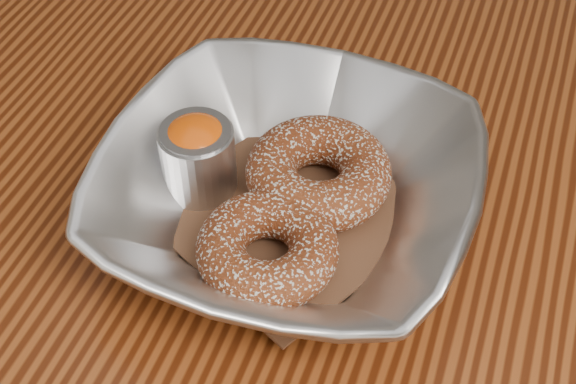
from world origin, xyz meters
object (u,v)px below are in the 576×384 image
(donut_back, at_px, (318,172))
(donut_front, at_px, (267,249))
(serving_bowl, at_px, (288,193))
(ramekin, at_px, (198,155))
(table, at_px, (332,271))

(donut_back, xyz_separation_m, donut_front, (-0.01, -0.07, -0.00))
(serving_bowl, relative_size, donut_back, 2.48)
(donut_front, distance_m, ramekin, 0.08)
(table, xyz_separation_m, serving_bowl, (-0.02, -0.05, 0.13))
(ramekin, bearing_deg, donut_front, -36.15)
(donut_back, distance_m, ramekin, 0.08)
(table, bearing_deg, ramekin, -154.49)
(donut_back, distance_m, donut_front, 0.07)
(table, distance_m, serving_bowl, 0.14)
(table, distance_m, donut_back, 0.13)
(table, height_order, donut_back, donut_back)
(donut_front, xyz_separation_m, ramekin, (-0.07, 0.05, 0.01))
(table, height_order, ramekin, ramekin)
(table, relative_size, serving_bowl, 5.04)
(donut_front, bearing_deg, donut_back, 82.52)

